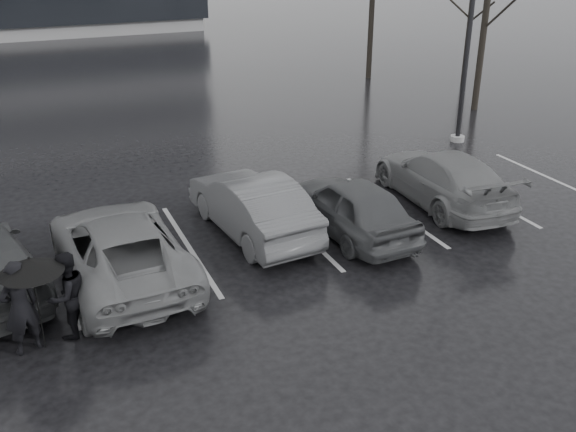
# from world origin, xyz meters

# --- Properties ---
(ground) EXTENTS (160.00, 160.00, 0.00)m
(ground) POSITION_xyz_m (0.00, 0.00, 0.00)
(ground) COLOR black
(ground) RESTS_ON ground
(car_main) EXTENTS (1.89, 4.26, 1.42)m
(car_main) POSITION_xyz_m (1.70, 1.71, 0.71)
(car_main) COLOR black
(car_main) RESTS_ON ground
(car_west_a) EXTENTS (2.03, 4.68, 1.50)m
(car_west_a) POSITION_xyz_m (-0.53, 2.67, 0.75)
(car_west_a) COLOR #323234
(car_west_a) RESTS_ON ground
(car_west_b) EXTENTS (2.66, 5.30, 1.44)m
(car_west_b) POSITION_xyz_m (-3.87, 1.71, 0.72)
(car_west_b) COLOR #4C4C4E
(car_west_b) RESTS_ON ground
(car_east) EXTENTS (2.31, 5.06, 1.43)m
(car_east) POSITION_xyz_m (4.89, 2.44, 0.72)
(car_east) COLOR #4C4C4E
(car_east) RESTS_ON ground
(pedestrian_left) EXTENTS (0.77, 0.65, 1.80)m
(pedestrian_left) POSITION_xyz_m (-5.91, -0.27, 0.90)
(pedestrian_left) COLOR black
(pedestrian_left) RESTS_ON ground
(pedestrian_right) EXTENTS (1.04, 0.98, 1.69)m
(pedestrian_right) POSITION_xyz_m (-5.11, -0.08, 0.84)
(pedestrian_right) COLOR black
(pedestrian_right) RESTS_ON ground
(umbrella) EXTENTS (1.09, 1.09, 1.85)m
(umbrella) POSITION_xyz_m (-5.63, -0.30, 1.68)
(umbrella) COLOR black
(umbrella) RESTS_ON ground
(lamp_post) EXTENTS (0.48, 0.48, 8.85)m
(lamp_post) POSITION_xyz_m (8.68, 6.73, 4.05)
(lamp_post) COLOR gray
(lamp_post) RESTS_ON ground
(stall_stripes) EXTENTS (19.72, 5.00, 0.00)m
(stall_stripes) POSITION_xyz_m (-0.80, 2.50, 0.00)
(stall_stripes) COLOR #A3A3A6
(stall_stripes) RESTS_ON ground
(tree_east) EXTENTS (0.26, 0.26, 8.00)m
(tree_east) POSITION_xyz_m (12.00, 10.00, 4.00)
(tree_east) COLOR black
(tree_east) RESTS_ON ground
(tree_ne) EXTENTS (0.26, 0.26, 7.00)m
(tree_ne) POSITION_xyz_m (14.50, 14.00, 3.50)
(tree_ne) COLOR black
(tree_ne) RESTS_ON ground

